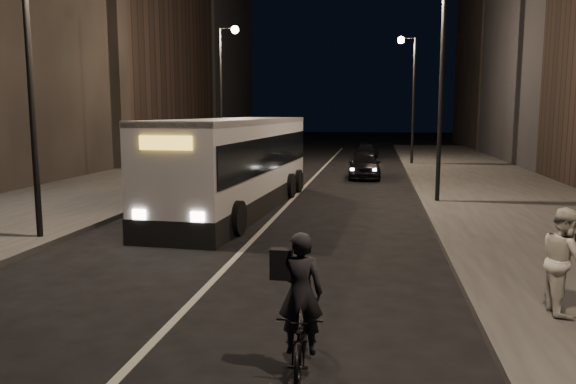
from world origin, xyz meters
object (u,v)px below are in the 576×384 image
at_px(cyclist_on_bicycle, 302,325).
at_px(car_mid, 269,154).
at_px(city_bus, 238,160).
at_px(car_near, 364,165).
at_px(pedestrian_woman, 564,261).
at_px(streetlight_right_far, 410,83).
at_px(car_far, 366,151).
at_px(streetlight_right_mid, 435,60).
at_px(streetlight_left_far, 225,79).
at_px(streetlight_left_near, 37,37).

relative_size(cyclist_on_bicycle, car_mid, 0.43).
height_order(city_bus, car_near, city_bus).
distance_m(city_bus, car_mid, 16.51).
bearing_deg(city_bus, pedestrian_woman, -47.82).
xyz_separation_m(city_bus, pedestrian_woman, (7.99, -9.87, -0.72)).
bearing_deg(streetlight_right_far, car_far, 119.82).
height_order(streetlight_right_mid, pedestrian_woman, streetlight_right_mid).
bearing_deg(streetlight_left_far, streetlight_left_near, -90.00).
distance_m(streetlight_left_near, car_near, 18.83).
height_order(streetlight_left_far, cyclist_on_bicycle, streetlight_left_far).
bearing_deg(pedestrian_woman, streetlight_left_near, 68.71).
xyz_separation_m(cyclist_on_bicycle, car_far, (0.20, 35.27, -0.09)).
height_order(car_near, car_mid, car_mid).
xyz_separation_m(streetlight_left_near, cyclist_on_bicycle, (7.69, -6.44, -4.71)).
xyz_separation_m(city_bus, car_near, (4.28, 10.48, -1.07)).
height_order(streetlight_right_mid, streetlight_left_near, same).
bearing_deg(car_far, streetlight_left_far, -120.04).
bearing_deg(car_near, cyclist_on_bicycle, -92.68).
bearing_deg(streetlight_left_far, streetlight_right_far, 29.36).
relative_size(streetlight_right_far, car_near, 1.98).
xyz_separation_m(pedestrian_woman, car_mid, (-9.99, 26.23, -0.29)).
xyz_separation_m(streetlight_left_near, city_bus, (3.73, 5.91, -3.59)).
distance_m(streetlight_right_far, city_bus, 19.71).
relative_size(cyclist_on_bicycle, pedestrian_woman, 1.10).
distance_m(streetlight_right_far, car_far, 7.35).
distance_m(streetlight_right_mid, streetlight_left_far, 14.62).
distance_m(streetlight_left_near, streetlight_left_far, 18.00).
distance_m(streetlight_right_far, car_near, 9.31).
xyz_separation_m(streetlight_right_mid, streetlight_right_far, (0.00, 16.00, 0.00)).
xyz_separation_m(streetlight_right_mid, car_mid, (-8.93, 14.27, -4.60)).
bearing_deg(city_bus, car_far, 82.89).
relative_size(city_bus, cyclist_on_bicycle, 6.23).
bearing_deg(cyclist_on_bicycle, streetlight_right_far, 80.97).
height_order(streetlight_right_far, pedestrian_woman, streetlight_right_far).
relative_size(streetlight_right_far, cyclist_on_bicycle, 4.15).
height_order(streetlight_left_near, pedestrian_woman, streetlight_left_near).
xyz_separation_m(cyclist_on_bicycle, car_mid, (-5.96, 28.71, 0.11)).
distance_m(cyclist_on_bicycle, pedestrian_woman, 4.75).
xyz_separation_m(car_near, car_mid, (-6.28, 5.88, 0.06)).
bearing_deg(car_mid, car_near, 139.72).
bearing_deg(streetlight_left_far, car_mid, 67.90).
bearing_deg(car_far, car_near, -83.43).
distance_m(streetlight_right_far, car_mid, 10.20).
relative_size(streetlight_right_far, streetlight_left_near, 1.00).
relative_size(streetlight_left_near, pedestrian_woman, 4.58).
xyz_separation_m(car_near, car_far, (-0.11, 12.44, -0.14)).
height_order(streetlight_right_mid, car_mid, streetlight_right_mid).
distance_m(city_bus, car_far, 23.33).
bearing_deg(car_far, streetlight_right_mid, -76.38).
distance_m(city_bus, pedestrian_woman, 12.72).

